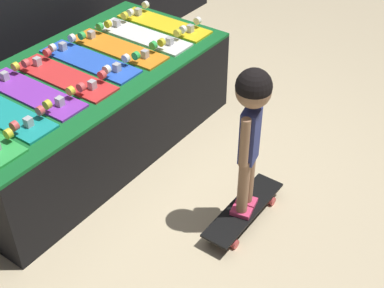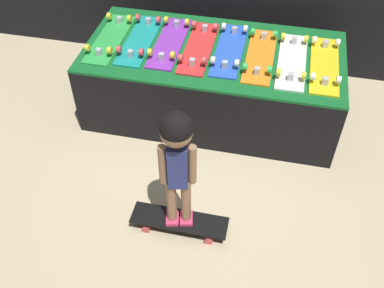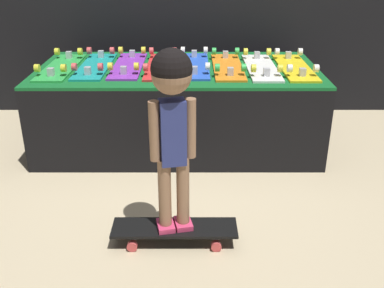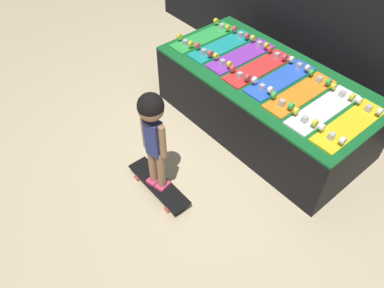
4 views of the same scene
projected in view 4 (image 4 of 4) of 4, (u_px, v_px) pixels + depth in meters
The scene contains 12 objects.
ground_plane at pixel (216, 153), 3.41m from camera, with size 16.00×16.00×0.00m, color beige.
display_rack at pixel (264, 101), 3.46m from camera, with size 1.98×0.97×0.59m.
skateboard_green_on_rack at pixel (204, 36), 3.67m from camera, with size 0.20×0.72×0.09m.
skateboard_teal_on_rack at pixel (223, 45), 3.56m from camera, with size 0.20×0.72×0.09m.
skateboard_purple_on_rack at pixel (241, 55), 3.43m from camera, with size 0.20×0.72×0.09m.
skateboard_red_on_rack at pixel (259, 67), 3.30m from camera, with size 0.20×0.72×0.09m.
skateboard_blue_on_rack at pixel (281, 78), 3.18m from camera, with size 0.20×0.72×0.09m.
skateboard_orange_on_rack at pixel (301, 93), 3.04m from camera, with size 0.20×0.72×0.09m.
skateboard_white_on_rack at pixel (323, 108), 2.91m from camera, with size 0.20×0.72×0.09m.
skateboard_yellow_on_rack at pixel (350, 124), 2.78m from camera, with size 0.20×0.72×0.09m.
skateboard_on_floor at pixel (159, 185), 3.06m from camera, with size 0.64×0.18×0.09m.
child at pixel (153, 126), 2.59m from camera, with size 0.22×0.18×0.91m.
Camera 4 is at (1.64, -1.66, 2.49)m, focal length 35.00 mm.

